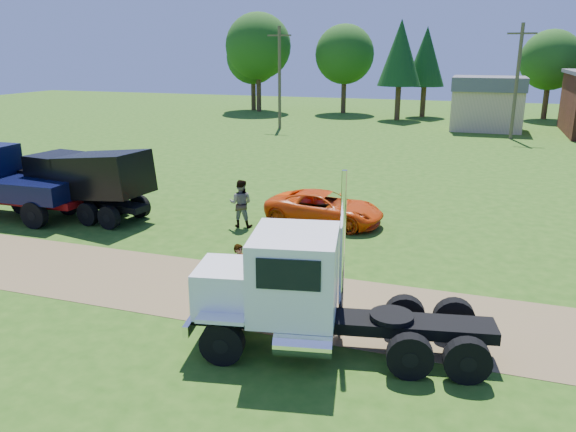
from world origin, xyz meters
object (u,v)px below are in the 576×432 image
(black_dump_truck, at_px, (83,179))
(orange_pickup, at_px, (325,208))
(white_semi_tractor, at_px, (298,291))
(spectator_a, at_px, (240,269))

(black_dump_truck, height_order, orange_pickup, black_dump_truck)
(white_semi_tractor, relative_size, spectator_a, 4.75)
(white_semi_tractor, distance_m, orange_pickup, 10.27)
(white_semi_tractor, relative_size, black_dump_truck, 1.02)
(black_dump_truck, height_order, spectator_a, black_dump_truck)
(black_dump_truck, relative_size, orange_pickup, 1.47)
(white_semi_tractor, xyz_separation_m, spectator_a, (-2.58, 2.44, -0.71))
(orange_pickup, xyz_separation_m, spectator_a, (-0.53, -7.59, 0.09))
(white_semi_tractor, bearing_deg, orange_pickup, 90.80)
(white_semi_tractor, distance_m, black_dump_truck, 14.43)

